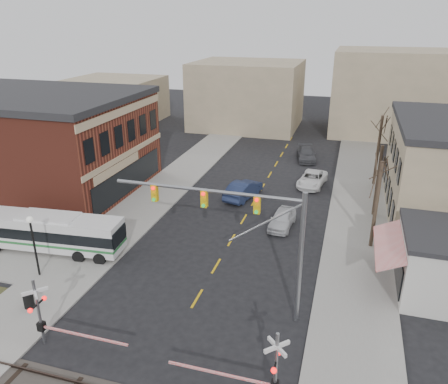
{
  "coord_description": "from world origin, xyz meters",
  "views": [
    {
      "loc": [
        8.09,
        -19.38,
        16.39
      ],
      "look_at": [
        -0.98,
        11.27,
        3.5
      ],
      "focal_mm": 35.0,
      "sensor_mm": 36.0,
      "label": 1
    }
  ],
  "objects_px": {
    "street_lamp": "(32,234)",
    "trash_bin": "(29,301)",
    "car_c": "(312,179)",
    "car_d": "(306,154)",
    "car_a": "(282,219)",
    "pedestrian_far": "(100,229)",
    "rr_crossing_east": "(266,369)",
    "traffic_signal_mast": "(248,224)",
    "transit_bus": "(51,232)",
    "pedestrian_near": "(100,246)",
    "rr_crossing_west": "(46,314)",
    "car_b": "(243,189)"
  },
  "relations": [
    {
      "from": "rr_crossing_west",
      "to": "street_lamp",
      "type": "distance_m",
      "value": 7.49
    },
    {
      "from": "pedestrian_far",
      "to": "rr_crossing_east",
      "type": "bearing_deg",
      "value": -97.14
    },
    {
      "from": "car_b",
      "to": "traffic_signal_mast",
      "type": "bearing_deg",
      "value": 117.99
    },
    {
      "from": "rr_crossing_east",
      "to": "pedestrian_far",
      "type": "distance_m",
      "value": 19.31
    },
    {
      "from": "rr_crossing_east",
      "to": "trash_bin",
      "type": "relative_size",
      "value": 6.33
    },
    {
      "from": "traffic_signal_mast",
      "to": "street_lamp",
      "type": "height_order",
      "value": "traffic_signal_mast"
    },
    {
      "from": "rr_crossing_west",
      "to": "car_a",
      "type": "distance_m",
      "value": 20.06
    },
    {
      "from": "car_a",
      "to": "car_c",
      "type": "xyz_separation_m",
      "value": [
        1.39,
        10.4,
        -0.01
      ]
    },
    {
      "from": "rr_crossing_east",
      "to": "street_lamp",
      "type": "bearing_deg",
      "value": 160.47
    },
    {
      "from": "pedestrian_far",
      "to": "trash_bin",
      "type": "bearing_deg",
      "value": -147.34
    },
    {
      "from": "car_a",
      "to": "car_c",
      "type": "height_order",
      "value": "car_a"
    },
    {
      "from": "car_a",
      "to": "pedestrian_far",
      "type": "bearing_deg",
      "value": -149.6
    },
    {
      "from": "car_b",
      "to": "pedestrian_far",
      "type": "relative_size",
      "value": 2.92
    },
    {
      "from": "car_a",
      "to": "trash_bin",
      "type": "bearing_deg",
      "value": -125.53
    },
    {
      "from": "car_c",
      "to": "transit_bus",
      "type": "bearing_deg",
      "value": -124.19
    },
    {
      "from": "traffic_signal_mast",
      "to": "rr_crossing_west",
      "type": "relative_size",
      "value": 1.96
    },
    {
      "from": "transit_bus",
      "to": "pedestrian_near",
      "type": "height_order",
      "value": "transit_bus"
    },
    {
      "from": "car_a",
      "to": "car_d",
      "type": "relative_size",
      "value": 0.85
    },
    {
      "from": "car_b",
      "to": "car_d",
      "type": "xyz_separation_m",
      "value": [
        4.48,
        13.84,
        -0.12
      ]
    },
    {
      "from": "car_b",
      "to": "car_d",
      "type": "bearing_deg",
      "value": -94.69
    },
    {
      "from": "traffic_signal_mast",
      "to": "trash_bin",
      "type": "bearing_deg",
      "value": -164.45
    },
    {
      "from": "car_c",
      "to": "car_d",
      "type": "height_order",
      "value": "car_d"
    },
    {
      "from": "street_lamp",
      "to": "trash_bin",
      "type": "distance_m",
      "value": 4.51
    },
    {
      "from": "traffic_signal_mast",
      "to": "car_d",
      "type": "distance_m",
      "value": 31.26
    },
    {
      "from": "street_lamp",
      "to": "pedestrian_far",
      "type": "distance_m",
      "value": 6.23
    },
    {
      "from": "rr_crossing_east",
      "to": "car_d",
      "type": "distance_m",
      "value": 37.21
    },
    {
      "from": "car_c",
      "to": "pedestrian_near",
      "type": "height_order",
      "value": "pedestrian_near"
    },
    {
      "from": "pedestrian_near",
      "to": "car_c",
      "type": "bearing_deg",
      "value": -39.21
    },
    {
      "from": "transit_bus",
      "to": "pedestrian_near",
      "type": "relative_size",
      "value": 6.02
    },
    {
      "from": "rr_crossing_west",
      "to": "pedestrian_near",
      "type": "distance_m",
      "value": 8.99
    },
    {
      "from": "rr_crossing_east",
      "to": "car_c",
      "type": "height_order",
      "value": "rr_crossing_east"
    },
    {
      "from": "rr_crossing_east",
      "to": "transit_bus",
      "type": "bearing_deg",
      "value": 153.03
    },
    {
      "from": "car_b",
      "to": "pedestrian_near",
      "type": "bearing_deg",
      "value": 76.64
    },
    {
      "from": "trash_bin",
      "to": "car_d",
      "type": "distance_m",
      "value": 36.58
    },
    {
      "from": "rr_crossing_east",
      "to": "pedestrian_near",
      "type": "distance_m",
      "value": 16.7
    },
    {
      "from": "traffic_signal_mast",
      "to": "car_d",
      "type": "bearing_deg",
      "value": 90.0
    },
    {
      "from": "transit_bus",
      "to": "pedestrian_near",
      "type": "bearing_deg",
      "value": -0.18
    },
    {
      "from": "transit_bus",
      "to": "car_b",
      "type": "xyz_separation_m",
      "value": [
        11.15,
        14.11,
        -0.74
      ]
    },
    {
      "from": "rr_crossing_east",
      "to": "pedestrian_far",
      "type": "bearing_deg",
      "value": 143.01
    },
    {
      "from": "car_a",
      "to": "car_c",
      "type": "relative_size",
      "value": 0.83
    },
    {
      "from": "car_a",
      "to": "pedestrian_far",
      "type": "xyz_separation_m",
      "value": [
        -13.2,
        -6.47,
        0.28
      ]
    },
    {
      "from": "street_lamp",
      "to": "pedestrian_far",
      "type": "xyz_separation_m",
      "value": [
        1.35,
        5.66,
        -2.21
      ]
    },
    {
      "from": "rr_crossing_west",
      "to": "car_c",
      "type": "relative_size",
      "value": 1.08
    },
    {
      "from": "street_lamp",
      "to": "car_d",
      "type": "xyz_separation_m",
      "value": [
        14.36,
        31.17,
        -2.49
      ]
    },
    {
      "from": "car_c",
      "to": "car_d",
      "type": "bearing_deg",
      "value": 107.84
    },
    {
      "from": "transit_bus",
      "to": "car_d",
      "type": "bearing_deg",
      "value": 60.79
    },
    {
      "from": "transit_bus",
      "to": "car_a",
      "type": "distance_m",
      "value": 18.16
    },
    {
      "from": "street_lamp",
      "to": "car_d",
      "type": "height_order",
      "value": "street_lamp"
    },
    {
      "from": "trash_bin",
      "to": "car_a",
      "type": "xyz_separation_m",
      "value": [
        12.76,
        15.31,
        0.17
      ]
    },
    {
      "from": "trash_bin",
      "to": "pedestrian_far",
      "type": "relative_size",
      "value": 0.5
    }
  ]
}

